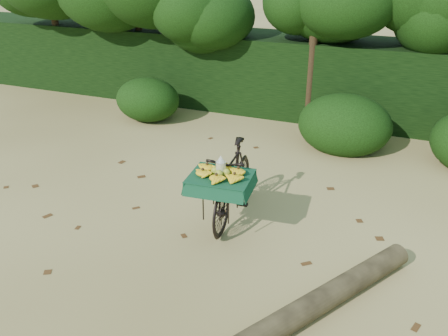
% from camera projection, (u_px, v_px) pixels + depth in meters
% --- Properties ---
extents(ground, '(80.00, 80.00, 0.00)m').
position_uv_depth(ground, '(178.00, 244.00, 6.53)').
color(ground, tan).
rests_on(ground, ground).
extents(vendor_bicycle, '(0.89, 1.95, 1.15)m').
position_uv_depth(vendor_bicycle, '(232.00, 182.00, 6.94)').
color(vendor_bicycle, black).
rests_on(vendor_bicycle, ground).
extents(fallen_log, '(2.18, 3.45, 0.28)m').
position_uv_depth(fallen_log, '(291.00, 318.00, 5.03)').
color(fallen_log, brown).
rests_on(fallen_log, ground).
extents(hedge_backdrop, '(26.00, 1.80, 1.80)m').
position_uv_depth(hedge_backdrop, '(297.00, 75.00, 11.42)').
color(hedge_backdrop, black).
rests_on(hedge_backdrop, ground).
extents(tree_row, '(14.50, 2.00, 4.00)m').
position_uv_depth(tree_row, '(263.00, 32.00, 10.50)').
color(tree_row, black).
rests_on(tree_row, ground).
extents(bush_clumps, '(8.80, 1.70, 0.90)m').
position_uv_depth(bush_clumps, '(295.00, 121.00, 9.76)').
color(bush_clumps, black).
rests_on(bush_clumps, ground).
extents(leaf_litter, '(7.00, 7.30, 0.01)m').
position_uv_depth(leaf_litter, '(198.00, 220.00, 7.07)').
color(leaf_litter, '#4A2D13').
rests_on(leaf_litter, ground).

